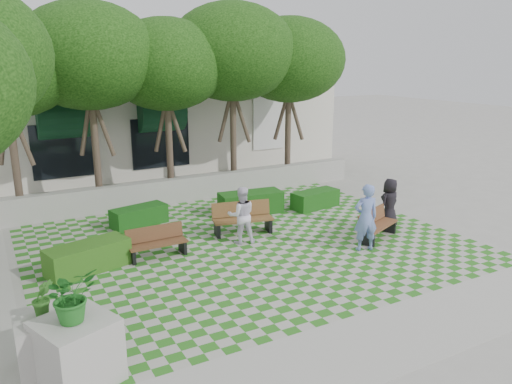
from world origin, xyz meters
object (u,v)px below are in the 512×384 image
hedge_east (315,199)px  person_white (241,215)px  bench_east (376,225)px  bench_mid (243,219)px  hedge_west (88,257)px  planter_back (48,339)px  hedge_midleft (139,216)px  planter_front (76,338)px  bench_west (157,243)px  person_dark (389,203)px  person_blue (366,218)px  hedge_midright (251,203)px

hedge_east → person_white: 4.36m
bench_east → bench_mid: bearing=122.0°
bench_east → hedge_west: 8.19m
hedge_west → bench_east: bearing=-12.4°
planter_back → bench_mid: bearing=36.5°
bench_mid → hedge_midleft: size_ratio=1.09×
hedge_east → person_white: (-3.93, -1.82, 0.53)m
hedge_west → bench_mid: bearing=7.1°
planter_front → person_white: 6.96m
planter_back → bench_east: bearing=13.1°
hedge_east → hedge_midleft: size_ratio=1.01×
bench_east → hedge_midleft: bearing=119.4°
hedge_east → bench_east: bearing=-94.0°
bench_west → hedge_midleft: (0.33, 2.83, -0.09)m
bench_east → person_dark: bearing=6.7°
bench_west → hedge_midleft: bearing=82.6°
bench_mid → hedge_midleft: bearing=151.1°
planter_back → person_blue: 8.64m
hedge_midright → person_white: bearing=-123.9°
bench_mid → hedge_west: bench_mid is taller
hedge_midright → person_white: size_ratio=1.29×
hedge_midright → hedge_midleft: (-3.76, 0.61, -0.07)m
bench_east → hedge_midright: (-2.10, 4.00, -0.04)m
hedge_west → planter_front: size_ratio=1.01×
bench_east → hedge_west: bench_east is taller
hedge_midright → hedge_midleft: size_ratio=1.22×
bench_mid → planter_back: bearing=-131.2°
bench_west → hedge_west: bench_west is taller
hedge_midleft → person_blue: size_ratio=0.92×
hedge_west → person_blue: (7.06, -2.32, 0.60)m
person_blue → person_dark: 2.26m
person_dark → person_white: 4.82m
planter_front → person_dark: planter_front is taller
hedge_west → hedge_midleft: bearing=53.0°
bench_west → hedge_midleft: bench_west is taller
bench_east → hedge_east: 3.47m
hedge_west → person_white: (4.31, -0.13, 0.48)m
bench_east → person_blue: (-0.94, -0.56, 0.54)m
hedge_midleft → hedge_west: size_ratio=0.87×
hedge_midright → planter_back: bearing=-139.8°
bench_west → hedge_midleft: size_ratio=0.91×
hedge_midleft → planter_back: 7.68m
hedge_midleft → person_white: size_ratio=1.05×
hedge_west → planter_front: (-1.04, -4.57, 0.46)m
bench_mid → person_white: 0.90m
hedge_midright → person_dark: person_dark is taller
hedge_east → planter_front: size_ratio=0.88×
planter_back → hedge_midright: bearing=40.2°
bench_mid → bench_west: 2.96m
hedge_east → hedge_west: bearing=-168.4°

